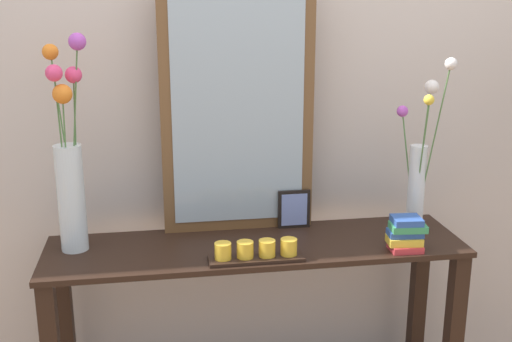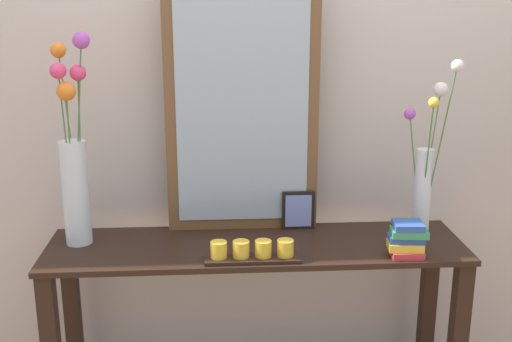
# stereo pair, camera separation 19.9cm
# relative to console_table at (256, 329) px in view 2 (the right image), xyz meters

# --- Properties ---
(wall_back) EXTENTS (6.40, 0.08, 2.70)m
(wall_back) POSITION_rel_console_table_xyz_m (0.00, 0.32, 0.85)
(wall_back) COLOR beige
(wall_back) RESTS_ON ground
(console_table) EXTENTS (1.48, 0.39, 0.84)m
(console_table) POSITION_rel_console_table_xyz_m (0.00, 0.00, 0.00)
(console_table) COLOR black
(console_table) RESTS_ON ground
(mirror_leaning) EXTENTS (0.56, 0.03, 0.92)m
(mirror_leaning) POSITION_rel_console_table_xyz_m (-0.04, 0.17, 0.80)
(mirror_leaning) COLOR brown
(mirror_leaning) RESTS_ON console_table
(tall_vase_left) EXTENTS (0.16, 0.19, 0.74)m
(tall_vase_left) POSITION_rel_console_table_xyz_m (-0.63, 0.05, 0.62)
(tall_vase_left) COLOR silver
(tall_vase_left) RESTS_ON console_table
(vase_right) EXTENTS (0.15, 0.19, 0.65)m
(vase_right) POSITION_rel_console_table_xyz_m (0.60, 0.03, 0.58)
(vase_right) COLOR silver
(vase_right) RESTS_ON console_table
(candle_tray) EXTENTS (0.32, 0.09, 0.07)m
(candle_tray) POSITION_rel_console_table_xyz_m (-0.02, -0.14, 0.37)
(candle_tray) COLOR black
(candle_tray) RESTS_ON console_table
(picture_frame_small) EXTENTS (0.12, 0.01, 0.15)m
(picture_frame_small) POSITION_rel_console_table_xyz_m (0.17, 0.14, 0.41)
(picture_frame_small) COLOR black
(picture_frame_small) RESTS_ON console_table
(book_stack) EXTENTS (0.14, 0.10, 0.12)m
(book_stack) POSITION_rel_console_table_xyz_m (0.50, -0.13, 0.40)
(book_stack) COLOR #C63338
(book_stack) RESTS_ON console_table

